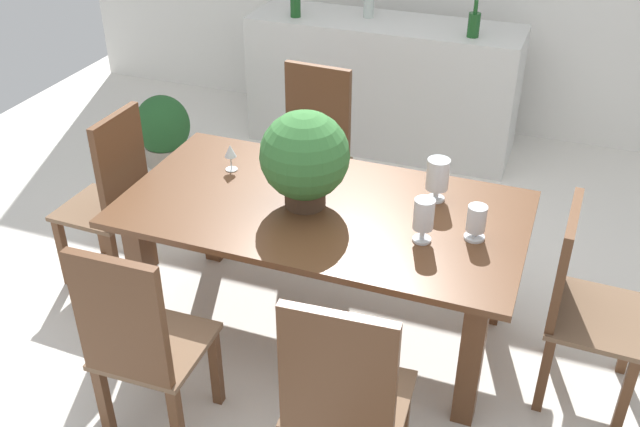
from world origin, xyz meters
TOP-DOWN VIEW (x-y plane):
  - ground_plane at (0.00, 0.00)m, footprint 7.04×7.04m
  - dining_table at (0.00, -0.19)m, footprint 1.92×1.02m
  - chair_near_right at (0.44, -1.16)m, footprint 0.48×0.46m
  - chair_head_end at (-1.21, -0.19)m, footprint 0.43×0.42m
  - chair_foot_end at (1.21, -0.19)m, footprint 0.43×0.49m
  - chair_far_left at (-0.43, 0.77)m, footprint 0.48×0.45m
  - chair_near_left at (-0.43, -1.15)m, footprint 0.43×0.44m
  - flower_centerpiece at (-0.08, -0.21)m, footprint 0.42×0.42m
  - crystal_vase_left at (0.51, -0.31)m, footprint 0.09×0.09m
  - crystal_vase_center_near at (0.73, -0.21)m, footprint 0.09×0.09m
  - crystal_vase_right at (0.49, 0.06)m, footprint 0.11×0.11m
  - wine_glass at (-0.57, -0.02)m, footprint 0.06×0.06m
  - kitchen_counter at (-0.34, 2.00)m, footprint 1.98×0.58m
  - wine_bottle_tall at (-0.48, 2.06)m, footprint 0.08×0.08m
  - wine_bottle_green at (-0.98, 1.88)m, footprint 0.08×0.08m
  - wine_bottle_clear at (0.31, 1.88)m, footprint 0.08×0.08m
  - potted_plant_floor at (-1.73, 1.13)m, footprint 0.40×0.40m

SIDE VIEW (x-z plane):
  - ground_plane at x=0.00m, z-range 0.00..0.00m
  - potted_plant_floor at x=-1.73m, z-range 0.01..0.53m
  - kitchen_counter at x=-0.34m, z-range 0.00..0.97m
  - chair_foot_end at x=1.21m, z-range 0.06..1.00m
  - chair_near_left at x=-0.43m, z-range 0.04..1.07m
  - chair_head_end at x=-1.21m, z-range 0.04..1.08m
  - chair_near_right at x=0.44m, z-range 0.05..1.07m
  - chair_far_left at x=-0.43m, z-range 0.05..1.07m
  - dining_table at x=0.00m, z-range 0.25..0.99m
  - crystal_vase_center_near at x=0.73m, z-range 0.75..0.92m
  - wine_glass at x=-0.57m, z-range 0.77..0.91m
  - crystal_vase_left at x=0.51m, z-range 0.76..0.97m
  - crystal_vase_right at x=0.49m, z-range 0.76..0.98m
  - flower_centerpiece at x=-0.08m, z-range 0.76..1.23m
  - wine_bottle_clear at x=0.31m, z-range 0.93..1.18m
  - wine_bottle_tall at x=-0.48m, z-range 0.93..1.18m
  - wine_bottle_green at x=-0.98m, z-range 0.94..1.21m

